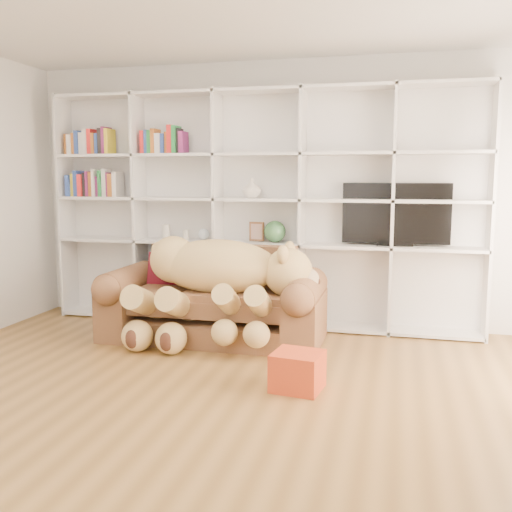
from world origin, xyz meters
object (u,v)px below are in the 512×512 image
(sofa, at_px, (214,305))
(gift_box, at_px, (298,371))
(tv, at_px, (396,215))
(teddy_bear, at_px, (216,278))

(sofa, height_order, gift_box, sofa)
(sofa, bearing_deg, tv, 21.58)
(gift_box, distance_m, tv, 2.14)
(sofa, xyz_separation_m, gift_box, (1.00, -1.11, -0.19))
(teddy_bear, bearing_deg, tv, 28.83)
(teddy_bear, bearing_deg, gift_box, -44.50)
(sofa, xyz_separation_m, tv, (1.64, 0.65, 0.84))
(teddy_bear, height_order, gift_box, teddy_bear)
(sofa, relative_size, teddy_bear, 1.21)
(teddy_bear, distance_m, tv, 1.85)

